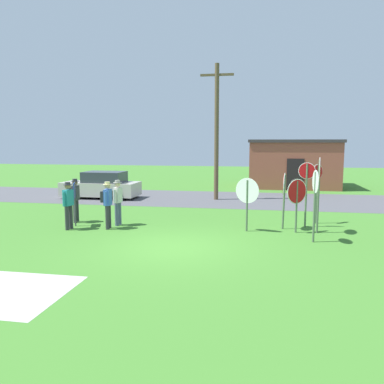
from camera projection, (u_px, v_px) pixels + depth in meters
name	position (u px, v px, depth m)	size (l,w,h in m)	color
ground_plane	(172.00, 247.00, 11.76)	(80.00, 80.00, 0.00)	#3D7528
street_asphalt	(214.00, 199.00, 21.83)	(60.00, 6.40, 0.01)	#4C4C51
building_background	(293.00, 163.00, 27.78)	(6.20, 5.17, 3.34)	brown
utility_pole	(217.00, 130.00, 21.09)	(1.80, 0.24, 7.34)	brown
parked_car_on_street	(102.00, 186.00, 22.09)	(4.33, 2.07, 1.51)	#B7B2A3
stop_sign_leaning_right	(284.00, 191.00, 14.08)	(0.16, 0.84, 2.06)	#51664C
stop_sign_nearest	(306.00, 185.00, 14.39)	(0.62, 0.10, 2.42)	#51664C
stop_sign_far_back	(319.00, 181.00, 13.41)	(0.12, 0.84, 2.65)	#51664C
stop_sign_low_front	(247.00, 195.00, 13.74)	(0.83, 0.38, 1.92)	#51664C
stop_sign_rear_left	(317.00, 184.00, 15.05)	(0.43, 0.47, 2.33)	#51664C
stop_sign_leaning_left	(315.00, 193.00, 12.19)	(0.11, 0.73, 2.31)	#51664C
stop_sign_center_cluster	(297.00, 196.00, 13.54)	(0.69, 0.57, 1.90)	#51664C
person_near_signs	(75.00, 198.00, 15.35)	(0.31, 0.57, 1.74)	#2D2D33
person_with_sunhat	(68.00, 203.00, 14.07)	(0.31, 0.56, 1.74)	#2D2D33
person_in_teal	(107.00, 202.00, 14.17)	(0.41, 0.57, 1.74)	#2D2D33
person_holding_notes	(118.00, 200.00, 14.77)	(0.32, 0.57, 1.74)	#4C5670
info_panel_leftmost	(75.00, 196.00, 14.60)	(0.24, 0.57, 1.65)	#4C4C51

